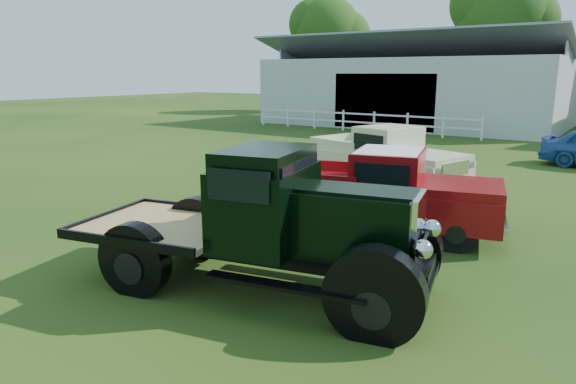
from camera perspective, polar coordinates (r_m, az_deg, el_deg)
The scene contains 8 objects.
ground at distance 9.64m, azimuth -5.12°, elevation -7.27°, with size 120.00×120.00×0.00m, color #16360E.
shed_left at distance 35.30m, azimuth 14.01°, elevation 11.85°, with size 18.80×10.20×5.60m, color #A9A9A9, non-canonical shape.
fence_rail at distance 30.36m, azimuth 7.83°, elevation 7.81°, with size 14.20×0.16×1.20m, color white, non-canonical shape.
tree_a at distance 46.51m, azimuth 4.33°, elevation 15.43°, with size 6.30×6.30×10.50m, color #265112, non-canonical shape.
tree_b at distance 42.11m, azimuth 22.32°, elevation 15.45°, with size 6.90×6.90×11.50m, color #265112, non-canonical shape.
vintage_flatbed at distance 7.94m, azimuth -3.22°, elevation -3.15°, with size 5.69×2.25×2.25m, color black, non-canonical shape.
red_pickup at distance 11.06m, azimuth 10.50°, elevation 0.11°, with size 4.94×1.90×1.80m, color maroon, non-canonical shape.
white_pickup at distance 15.21m, azimuth 10.69°, elevation 3.66°, with size 4.94×1.92×1.82m, color beige, non-canonical shape.
Camera 1 is at (5.87, -6.87, 3.35)m, focal length 32.00 mm.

